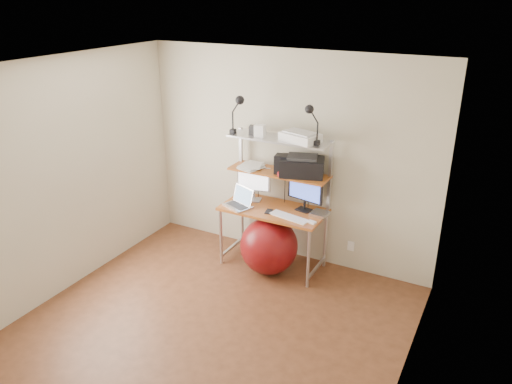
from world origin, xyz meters
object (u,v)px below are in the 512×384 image
Objects in this scene: monitor_black at (305,191)px; laptop at (240,202)px; monitor_silver at (254,181)px; printer at (302,166)px; exercise_ball at (269,246)px.

monitor_black is 0.77m from laptop.
monitor_silver is at bearing -166.84° from monitor_black.
printer is at bearing 172.65° from monitor_black.
monitor_silver is at bearing 98.47° from laptop.
monitor_black is 0.82× the size of printer.
monitor_silver reaches higher than exercise_ball.
monitor_silver is 0.66× the size of exercise_ball.
monitor_black reaches higher than exercise_ball.
printer reaches higher than exercise_ball.
monitor_silver is at bearing 165.17° from printer.
printer reaches higher than monitor_black.
printer is at bearing -12.50° from monitor_silver.
printer is 1.01m from exercise_ball.
monitor_black is at bearing 41.02° from laptop.
laptop reaches higher than exercise_ball.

